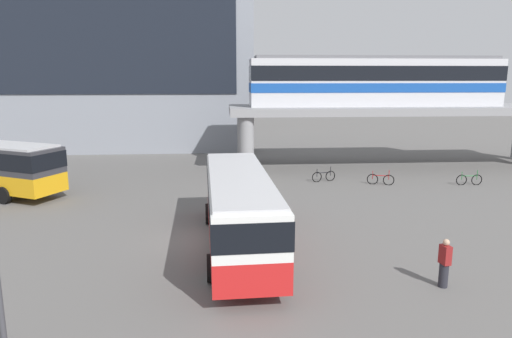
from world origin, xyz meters
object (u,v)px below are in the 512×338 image
at_px(train, 375,81).
at_px(pedestrian_near_building, 444,264).
at_px(bus_main, 239,203).
at_px(bicycle_red, 381,179).
at_px(bicycle_black, 324,176).
at_px(bicycle_green, 469,180).
at_px(station_building, 96,45).

xyz_separation_m(train, pedestrian_near_building, (-4.36, -21.49, -5.99)).
distance_m(train, bus_main, 21.24).
height_order(train, bicycle_red, train).
height_order(train, pedestrian_near_building, train).
bearing_deg(bus_main, bicycle_black, 62.65).
relative_size(bus_main, bicycle_green, 6.22).
bearing_deg(bus_main, bicycle_green, 33.41).
xyz_separation_m(station_building, bicycle_red, (23.55, -20.94, -9.90)).
relative_size(train, bicycle_black, 11.29).
height_order(station_building, train, station_building).
height_order(bicycle_red, pedestrian_near_building, pedestrian_near_building).
bearing_deg(station_building, pedestrian_near_building, -60.24).
xyz_separation_m(station_building, bicycle_black, (19.95, -19.71, -9.90)).
height_order(station_building, pedestrian_near_building, station_building).
xyz_separation_m(bicycle_black, bicycle_green, (9.49, -1.74, 0.00)).
bearing_deg(train, pedestrian_near_building, -101.48).
distance_m(train, bicycle_black, 9.67).
distance_m(bicycle_red, bicycle_green, 5.91).
distance_m(station_building, pedestrian_near_building, 42.55).
bearing_deg(bicycle_black, bus_main, -117.35).
xyz_separation_m(bus_main, pedestrian_near_building, (6.93, -4.16, -1.17)).
bearing_deg(pedestrian_near_building, station_building, 119.76).
xyz_separation_m(bicycle_red, pedestrian_near_building, (-2.96, -15.08, 0.46)).
distance_m(bus_main, pedestrian_near_building, 8.17).
xyz_separation_m(station_building, pedestrian_near_building, (20.60, -36.02, -9.44)).
relative_size(bus_main, pedestrian_near_building, 6.40).
bearing_deg(bicycle_black, train, 45.95).
bearing_deg(train, bicycle_green, -57.07).
relative_size(bicycle_black, bicycle_green, 0.97).
distance_m(bicycle_red, pedestrian_near_building, 15.37).
xyz_separation_m(bus_main, bicycle_black, (6.29, 12.15, -1.63)).
height_order(station_building, bicycle_red, station_building).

